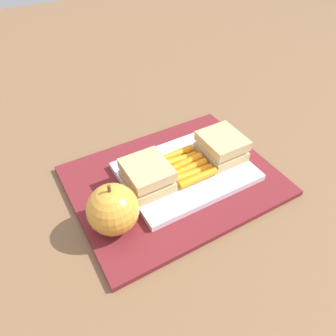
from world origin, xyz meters
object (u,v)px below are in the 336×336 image
at_px(sandwich_half_left, 222,146).
at_px(carrot_sticks_bundle, 186,166).
at_px(sandwich_half_right, 147,175).
at_px(food_tray, 186,171).
at_px(apple, 113,209).

bearing_deg(sandwich_half_left, carrot_sticks_bundle, -0.00).
relative_size(sandwich_half_right, carrot_sticks_bundle, 0.92).
distance_m(food_tray, carrot_sticks_bundle, 0.01).
bearing_deg(sandwich_half_right, food_tray, 180.00).
height_order(sandwich_half_left, sandwich_half_right, same).
relative_size(sandwich_half_left, apple, 0.88).
distance_m(sandwich_half_right, carrot_sticks_bundle, 0.08).
height_order(food_tray, apple, apple).
distance_m(sandwich_half_left, carrot_sticks_bundle, 0.08).
bearing_deg(sandwich_half_left, sandwich_half_right, 0.00).
bearing_deg(apple, food_tray, -164.11).
relative_size(food_tray, sandwich_half_right, 2.88).
bearing_deg(apple, sandwich_half_left, -169.20).
height_order(food_tray, carrot_sticks_bundle, carrot_sticks_bundle).
distance_m(food_tray, apple, 0.17).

